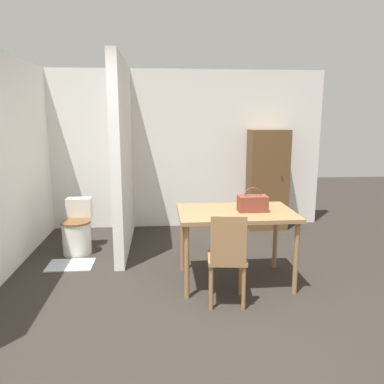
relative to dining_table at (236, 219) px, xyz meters
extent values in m
plane|color=#2D2823|center=(-0.59, -1.09, -0.71)|extent=(16.00, 16.00, 0.00)
cube|color=white|center=(-0.59, 2.26, 0.54)|extent=(4.84, 0.12, 2.50)
cube|color=white|center=(-2.57, 0.56, 0.54)|extent=(0.12, 4.29, 2.50)
cube|color=white|center=(-1.29, 1.30, 0.54)|extent=(0.12, 1.81, 2.50)
cube|color=#997047|center=(0.00, 0.00, 0.06)|extent=(1.22, 0.80, 0.04)
cylinder|color=#997047|center=(-0.55, -0.34, -0.33)|extent=(0.05, 0.05, 0.76)
cylinder|color=#997047|center=(0.55, -0.34, -0.33)|extent=(0.05, 0.05, 0.76)
cylinder|color=#997047|center=(-0.55, 0.34, -0.33)|extent=(0.05, 0.05, 0.76)
cylinder|color=#997047|center=(0.55, 0.34, -0.33)|extent=(0.05, 0.05, 0.76)
cube|color=#997047|center=(-0.17, -0.46, -0.26)|extent=(0.40, 0.40, 0.04)
cube|color=#997047|center=(-0.19, -0.62, -0.02)|extent=(0.33, 0.07, 0.44)
cylinder|color=#997047|center=(-0.31, -0.29, -0.50)|extent=(0.04, 0.04, 0.43)
cylinder|color=#997047|center=(-0.01, -0.32, -0.50)|extent=(0.04, 0.04, 0.43)
cylinder|color=#997047|center=(-0.34, -0.59, -0.50)|extent=(0.04, 0.04, 0.43)
cylinder|color=#997047|center=(-0.04, -0.62, -0.50)|extent=(0.04, 0.04, 0.43)
cylinder|color=silver|center=(-1.90, 1.02, -0.50)|extent=(0.37, 0.37, 0.42)
cylinder|color=brown|center=(-1.90, 1.02, -0.28)|extent=(0.39, 0.39, 0.02)
cube|color=silver|center=(-1.90, 1.27, -0.15)|extent=(0.32, 0.18, 0.28)
cube|color=brown|center=(0.17, -0.03, 0.17)|extent=(0.31, 0.17, 0.17)
torus|color=brown|center=(0.17, -0.03, 0.25)|extent=(0.18, 0.01, 0.18)
cube|color=brown|center=(0.91, 1.98, 0.08)|extent=(0.61, 0.40, 1.58)
sphere|color=black|center=(1.08, 1.77, 0.16)|extent=(0.02, 0.02, 0.02)
cube|color=#B2BCC6|center=(-1.90, 0.61, -0.71)|extent=(0.54, 0.39, 0.01)
camera|label=1|loc=(-0.79, -3.78, 1.06)|focal=35.00mm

